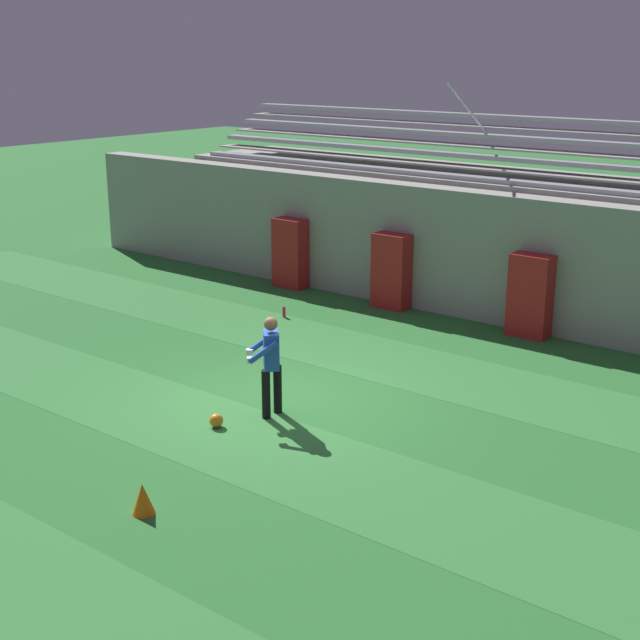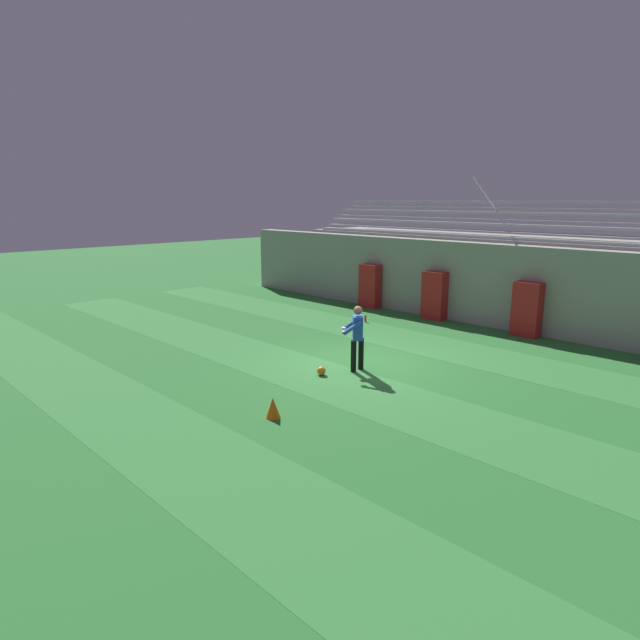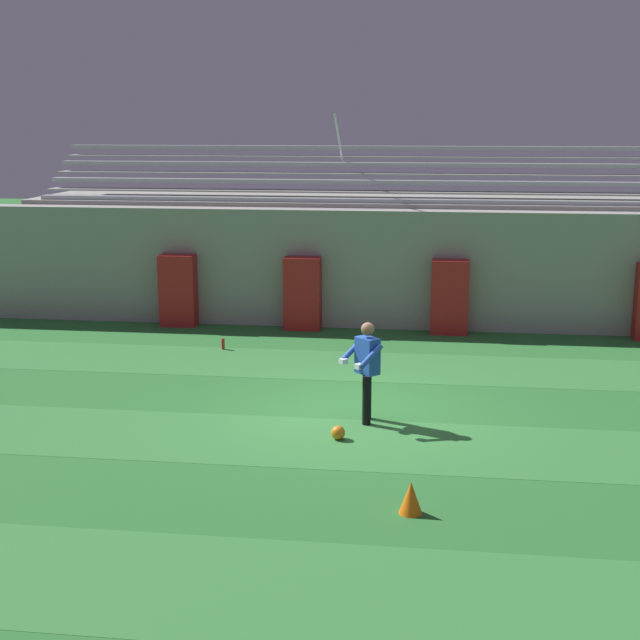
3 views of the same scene
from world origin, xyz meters
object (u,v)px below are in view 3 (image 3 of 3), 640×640
(padding_pillar_gate_right, at_px, (450,297))
(goalkeeper, at_px, (366,366))
(padding_pillar_far_left, at_px, (178,291))
(soccer_ball, at_px, (338,433))
(water_bottle, at_px, (223,344))
(padding_pillar_gate_left, at_px, (303,294))
(traffic_cone, at_px, (411,498))

(padding_pillar_gate_right, xyz_separation_m, goalkeeper, (-1.42, -6.47, 0.09))
(padding_pillar_gate_right, distance_m, padding_pillar_far_left, 6.45)
(soccer_ball, height_order, water_bottle, water_bottle)
(padding_pillar_gate_right, relative_size, goalkeeper, 1.03)
(padding_pillar_gate_left, bearing_deg, soccer_ball, -77.40)
(soccer_ball, bearing_deg, padding_pillar_far_left, 122.35)
(goalkeeper, xyz_separation_m, traffic_cone, (0.83, -3.43, -0.74))
(water_bottle, bearing_deg, padding_pillar_gate_right, 23.46)
(goalkeeper, bearing_deg, soccer_ball, -112.02)
(padding_pillar_gate_right, height_order, padding_pillar_far_left, same)
(padding_pillar_far_left, distance_m, water_bottle, 2.74)
(padding_pillar_gate_right, distance_m, traffic_cone, 9.94)
(goalkeeper, bearing_deg, water_bottle, 128.30)
(traffic_cone, relative_size, water_bottle, 1.75)
(traffic_cone, xyz_separation_m, water_bottle, (-4.27, 7.79, -0.09))
(padding_pillar_gate_left, height_order, water_bottle, padding_pillar_gate_left)
(padding_pillar_gate_right, relative_size, traffic_cone, 4.11)
(padding_pillar_gate_right, xyz_separation_m, soccer_ball, (-1.79, -7.36, -0.75))
(padding_pillar_gate_left, distance_m, padding_pillar_far_left, 3.02)
(padding_pillar_far_left, xyz_separation_m, water_bottle, (1.59, -2.11, -0.74))
(padding_pillar_far_left, xyz_separation_m, goalkeeper, (5.03, -6.47, 0.09))
(padding_pillar_far_left, relative_size, soccer_ball, 7.84)
(traffic_cone, bearing_deg, goalkeeper, 103.61)
(padding_pillar_gate_right, relative_size, soccer_ball, 7.84)
(goalkeeper, distance_m, traffic_cone, 3.61)
(padding_pillar_gate_left, bearing_deg, goalkeeper, -72.74)
(padding_pillar_far_left, xyz_separation_m, traffic_cone, (5.86, -9.90, -0.65))
(padding_pillar_gate_left, bearing_deg, water_bottle, -124.14)
(padding_pillar_gate_right, distance_m, goalkeeper, 6.62)
(padding_pillar_gate_left, bearing_deg, traffic_cone, -73.99)
(padding_pillar_gate_left, xyz_separation_m, water_bottle, (-1.43, -2.11, -0.74))
(goalkeeper, distance_m, water_bottle, 5.61)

